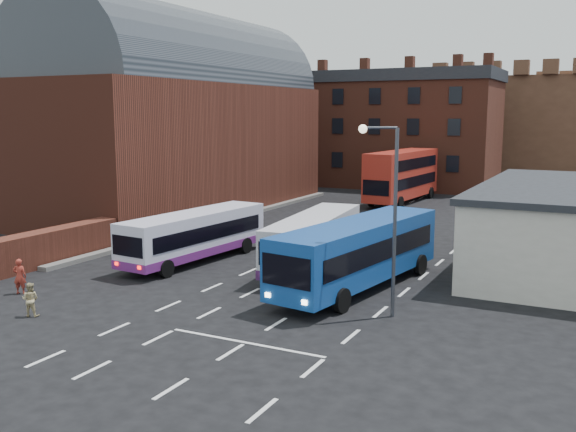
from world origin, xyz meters
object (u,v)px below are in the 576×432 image
at_px(bus_red_double, 402,175).
at_px(street_lamp, 388,203).
at_px(bus_white_inbound, 314,237).
at_px(pedestrian_beige, 30,299).
at_px(bus_white_outbound, 195,233).
at_px(bus_blue, 359,250).
at_px(pedestrian_red, 20,276).

xyz_separation_m(bus_red_double, street_lamp, (9.09, -31.58, 2.05)).
bearing_deg(bus_white_inbound, bus_red_double, -89.28).
bearing_deg(bus_red_double, pedestrian_beige, 89.34).
relative_size(bus_white_outbound, pedestrian_beige, 7.30).
bearing_deg(street_lamp, bus_blue, 125.97).
distance_m(bus_white_outbound, bus_red_double, 27.31).
relative_size(bus_blue, pedestrian_red, 7.25).
bearing_deg(bus_blue, street_lamp, 134.50).
relative_size(bus_white_outbound, bus_red_double, 0.85).
height_order(pedestrian_red, pedestrian_beige, pedestrian_red).
relative_size(bus_blue, street_lamp, 1.53).
relative_size(bus_white_outbound, bus_blue, 0.86).
height_order(bus_blue, pedestrian_beige, bus_blue).
bearing_deg(street_lamp, bus_red_double, 106.05).
bearing_deg(street_lamp, pedestrian_beige, -153.22).
distance_m(bus_white_inbound, pedestrian_beige, 13.89).
bearing_deg(bus_white_outbound, pedestrian_beige, -86.13).
height_order(bus_white_outbound, bus_white_inbound, bus_white_inbound).
xyz_separation_m(bus_white_inbound, pedestrian_red, (-9.43, -10.23, -0.79)).
bearing_deg(bus_red_double, bus_white_outbound, 87.96).
xyz_separation_m(bus_red_double, pedestrian_beige, (-3.24, -37.80, -1.75)).
height_order(bus_red_double, pedestrian_red, bus_red_double).
bearing_deg(bus_white_outbound, bus_blue, -1.33).
xyz_separation_m(bus_blue, street_lamp, (2.42, -3.34, 2.68)).
height_order(bus_white_outbound, bus_red_double, bus_red_double).
relative_size(bus_white_inbound, pedestrian_red, 6.37).
bearing_deg(bus_blue, bus_white_inbound, -29.69).
distance_m(bus_red_double, street_lamp, 32.92).
relative_size(bus_red_double, pedestrian_beige, 8.59).
bearing_deg(bus_white_inbound, pedestrian_beige, 55.59).
xyz_separation_m(bus_white_inbound, pedestrian_beige, (-6.48, -12.25, -0.90)).
distance_m(bus_white_outbound, street_lamp, 13.19).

